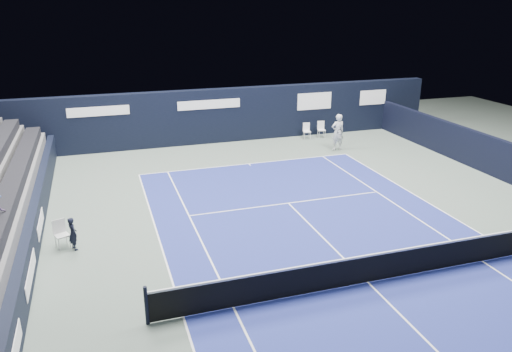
{
  "coord_description": "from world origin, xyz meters",
  "views": [
    {
      "loc": [
        -7.1,
        -11.15,
        7.86
      ],
      "look_at": [
        -1.36,
        6.51,
        1.3
      ],
      "focal_mm": 35.0,
      "sensor_mm": 36.0,
      "label": 1
    }
  ],
  "objects": [
    {
      "name": "side_barrier_left",
      "position": [
        -9.5,
        5.97,
        0.6
      ],
      "size": [
        0.33,
        22.0,
        1.2
      ],
      "color": "black",
      "rests_on": "ground"
    },
    {
      "name": "enclosure_wall_right",
      "position": [
        10.5,
        6.0,
        0.9
      ],
      "size": [
        0.3,
        22.0,
        1.8
      ],
      "primitive_type": "cube",
      "color": "black",
      "rests_on": "ground"
    },
    {
      "name": "ground",
      "position": [
        0.0,
        2.0,
        0.0
      ],
      "size": [
        48.0,
        48.0,
        0.0
      ],
      "primitive_type": "plane",
      "color": "#516057",
      "rests_on": "ground"
    },
    {
      "name": "back_sponsor_wall",
      "position": [
        0.01,
        16.5,
        1.55
      ],
      "size": [
        26.0,
        0.63,
        3.1
      ],
      "color": "black",
      "rests_on": "ground"
    },
    {
      "name": "folding_chair_back_b",
      "position": [
        5.74,
        15.58,
        0.55
      ],
      "size": [
        0.49,
        0.48,
        0.97
      ],
      "rotation": [
        0.0,
        0.0,
        -0.17
      ],
      "color": "silver",
      "rests_on": "ground"
    },
    {
      "name": "tennis_net",
      "position": [
        0.0,
        0.0,
        0.51
      ],
      "size": [
        12.9,
        0.1,
        1.1
      ],
      "color": "black",
      "rests_on": "ground"
    },
    {
      "name": "tennis_player",
      "position": [
        5.42,
        12.81,
        1.01
      ],
      "size": [
        0.74,
        0.86,
        2.02
      ],
      "color": "silver",
      "rests_on": "ground"
    },
    {
      "name": "line_judge",
      "position": [
        -8.26,
        4.9,
        0.57
      ],
      "size": [
        0.42,
        0.49,
        1.15
      ],
      "primitive_type": "imported",
      "rotation": [
        0.0,
        0.0,
        1.99
      ],
      "color": "black",
      "rests_on": "ground"
    },
    {
      "name": "line_judge_chair",
      "position": [
        -8.65,
        5.23,
        0.55
      ],
      "size": [
        0.55,
        0.54,
        0.96
      ],
      "rotation": [
        0.0,
        0.0,
        0.38
      ],
      "color": "silver",
      "rests_on": "ground"
    },
    {
      "name": "court_surface",
      "position": [
        0.0,
        0.0,
        0.0
      ],
      "size": [
        10.97,
        23.77,
        0.01
      ],
      "primitive_type": "cube",
      "color": "navy",
      "rests_on": "ground"
    },
    {
      "name": "court_markings",
      "position": [
        0.0,
        0.0,
        0.01
      ],
      "size": [
        11.03,
        23.83,
        0.0
      ],
      "color": "white",
      "rests_on": "court_surface"
    },
    {
      "name": "folding_chair_back_a",
      "position": [
        4.78,
        15.57,
        0.54
      ],
      "size": [
        0.48,
        0.47,
        0.94
      ],
      "rotation": [
        0.0,
        0.0,
        -0.17
      ],
      "color": "white",
      "rests_on": "ground"
    }
  ]
}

